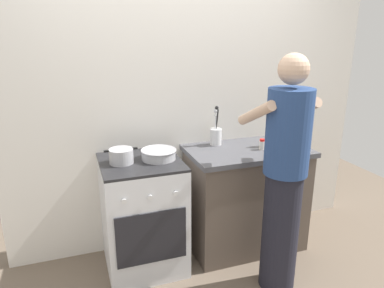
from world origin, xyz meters
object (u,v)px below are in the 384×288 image
object	(u,v)px
mixing_bowl	(159,154)
person	(284,178)
pot	(121,156)
oil_bottle	(271,134)
stove_range	(143,215)
utensil_crock	(216,134)
spice_bottle	(262,144)

from	to	relation	value
mixing_bowl	person	world-z (taller)	person
mixing_bowl	person	bearing A→B (deg)	-36.91
pot	oil_bottle	xyz separation A→B (m)	(1.26, 0.00, 0.05)
stove_range	pot	bearing A→B (deg)	-179.97
person	oil_bottle	bearing A→B (deg)	67.50
utensil_crock	spice_bottle	distance (m)	0.40
utensil_crock	spice_bottle	xyz separation A→B (m)	(0.31, -0.25, -0.05)
utensil_crock	person	distance (m)	0.79
oil_bottle	spice_bottle	bearing A→B (deg)	-153.50
stove_range	pot	distance (m)	0.52
stove_range	oil_bottle	xyz separation A→B (m)	(1.12, 0.00, 0.55)
utensil_crock	person	bearing A→B (deg)	-75.75
stove_range	utensil_crock	size ratio (longest dim) A/B	2.68
stove_range	pot	size ratio (longest dim) A/B	3.70
stove_range	mixing_bowl	bearing A→B (deg)	-1.90
pot	mixing_bowl	size ratio (longest dim) A/B	0.90
person	pot	bearing A→B (deg)	151.18
spice_bottle	person	distance (m)	0.53
mixing_bowl	utensil_crock	world-z (taller)	utensil_crock
spice_bottle	person	xyz separation A→B (m)	(-0.11, -0.51, -0.08)
stove_range	utensil_crock	bearing A→B (deg)	15.77
mixing_bowl	spice_bottle	world-z (taller)	spice_bottle
pot	spice_bottle	world-z (taller)	pot
stove_range	mixing_bowl	distance (m)	0.51
person	utensil_crock	bearing A→B (deg)	104.25
stove_range	spice_bottle	world-z (taller)	spice_bottle
oil_bottle	person	xyz separation A→B (m)	(-0.24, -0.57, -0.14)
stove_range	oil_bottle	distance (m)	1.25
mixing_bowl	person	distance (m)	0.93
spice_bottle	person	bearing A→B (deg)	-102.60
pot	spice_bottle	distance (m)	1.14
pot	spice_bottle	xyz separation A→B (m)	(1.14, -0.06, -0.01)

